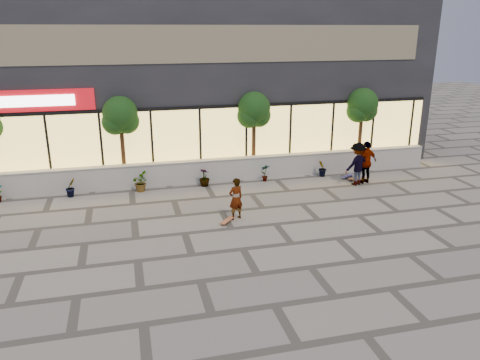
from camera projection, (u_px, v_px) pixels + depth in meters
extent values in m
plane|color=gray|center=(243.00, 249.00, 14.80)|extent=(80.00, 80.00, 0.00)
cube|color=#B8B6AF|center=(204.00, 171.00, 21.11)|extent=(22.00, 0.35, 1.00)
cube|color=#B2AFA8|center=(204.00, 160.00, 20.95)|extent=(22.00, 0.42, 0.04)
cube|color=#222327|center=(185.00, 75.00, 25.02)|extent=(24.00, 9.00, 8.50)
cube|color=#F3CA61|center=(200.00, 141.00, 21.64)|extent=(23.04, 0.05, 3.00)
cube|color=black|center=(199.00, 107.00, 21.13)|extent=(23.04, 0.08, 0.15)
cube|color=red|center=(32.00, 101.00, 19.32)|extent=(5.00, 0.10, 0.90)
cube|color=white|center=(31.00, 101.00, 19.26)|extent=(3.40, 0.06, 0.45)
cube|color=brown|center=(198.00, 44.00, 20.31)|extent=(21.60, 0.05, 1.60)
imported|color=black|center=(71.00, 187.00, 19.31)|extent=(0.57, 0.57, 0.81)
imported|color=black|center=(140.00, 182.00, 19.96)|extent=(0.68, 0.77, 0.81)
imported|color=black|center=(204.00, 177.00, 20.61)|extent=(0.64, 0.64, 0.81)
imported|color=black|center=(265.00, 173.00, 21.25)|extent=(0.46, 0.35, 0.81)
imported|color=black|center=(322.00, 168.00, 21.90)|extent=(0.55, 0.57, 0.81)
cylinder|color=#422417|center=(123.00, 148.00, 20.60)|extent=(0.18, 0.18, 3.24)
sphere|color=black|center=(120.00, 113.00, 20.12)|extent=(1.50, 1.50, 1.50)
sphere|color=black|center=(115.00, 122.00, 20.12)|extent=(1.10, 1.10, 1.10)
sphere|color=black|center=(127.00, 121.00, 20.33)|extent=(1.10, 1.10, 1.10)
cylinder|color=#422417|center=(254.00, 141.00, 21.98)|extent=(0.18, 0.18, 3.24)
sphere|color=black|center=(254.00, 108.00, 21.50)|extent=(1.50, 1.50, 1.50)
sphere|color=black|center=(249.00, 116.00, 21.51)|extent=(1.10, 1.10, 1.10)
sphere|color=black|center=(259.00, 115.00, 21.72)|extent=(1.10, 1.10, 1.10)
cylinder|color=#422417|center=(360.00, 135.00, 23.25)|extent=(0.18, 0.18, 3.24)
sphere|color=black|center=(363.00, 103.00, 22.77)|extent=(1.50, 1.50, 1.50)
sphere|color=black|center=(358.00, 111.00, 22.78)|extent=(1.10, 1.10, 1.10)
sphere|color=black|center=(366.00, 110.00, 22.99)|extent=(1.10, 1.10, 1.10)
imported|color=white|center=(236.00, 199.00, 16.94)|extent=(0.66, 0.54, 1.56)
imported|color=white|center=(366.00, 162.00, 20.85)|extent=(1.21, 0.73, 1.92)
imported|color=maroon|center=(357.00, 164.00, 20.64)|extent=(1.39, 1.05, 1.91)
cube|color=#965031|center=(227.00, 220.00, 16.81)|extent=(0.69, 0.74, 0.02)
cylinder|color=black|center=(229.00, 219.00, 17.07)|extent=(0.06, 0.06, 0.06)
cylinder|color=black|center=(232.00, 220.00, 17.01)|extent=(0.06, 0.06, 0.06)
cylinder|color=black|center=(222.00, 224.00, 16.65)|extent=(0.06, 0.06, 0.06)
cylinder|color=black|center=(226.00, 224.00, 16.59)|extent=(0.06, 0.06, 0.06)
cube|color=brown|center=(357.00, 179.00, 21.42)|extent=(0.82, 0.42, 0.02)
cylinder|color=black|center=(362.00, 180.00, 21.50)|extent=(0.06, 0.05, 0.06)
cylinder|color=black|center=(363.00, 181.00, 21.36)|extent=(0.06, 0.05, 0.06)
cylinder|color=black|center=(351.00, 179.00, 21.52)|extent=(0.06, 0.05, 0.06)
cylinder|color=black|center=(352.00, 180.00, 21.38)|extent=(0.06, 0.05, 0.06)
cube|color=#48457F|center=(347.00, 176.00, 21.85)|extent=(0.81, 0.61, 0.02)
cylinder|color=black|center=(349.00, 175.00, 22.09)|extent=(0.07, 0.06, 0.06)
cylinder|color=black|center=(352.00, 176.00, 21.99)|extent=(0.07, 0.06, 0.06)
cylinder|color=black|center=(343.00, 178.00, 21.75)|extent=(0.07, 0.06, 0.06)
cylinder|color=black|center=(346.00, 178.00, 21.65)|extent=(0.07, 0.06, 0.06)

